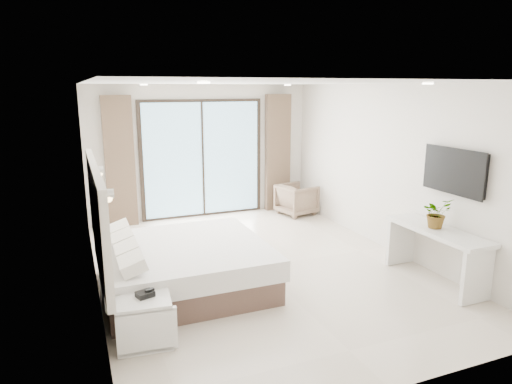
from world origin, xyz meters
The scene contains 8 objects.
ground centered at (0.00, 0.00, 0.00)m, with size 6.20×6.20×0.00m, color beige.
room_shell centered at (-0.20, 0.69, 1.58)m, with size 4.62×6.22×2.72m.
bed centered at (-1.23, -0.30, 0.31)m, with size 2.15×2.05×0.74m.
nightstand centered at (-1.92, -1.51, 0.26)m, with size 0.60×0.51×0.51m.
phone centered at (-1.89, -1.46, 0.54)m, with size 0.17×0.13×0.06m, color black.
console_desk centered at (2.04, -1.40, 0.56)m, with size 0.49×1.58×0.77m.
plant centered at (2.04, -1.35, 0.93)m, with size 0.37×0.42×0.32m, color #33662D.
armchair centered at (1.85, 2.40, 0.36)m, with size 0.69×0.65×0.72m, color #836E56.
Camera 1 is at (-2.46, -5.95, 2.64)m, focal length 32.00 mm.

